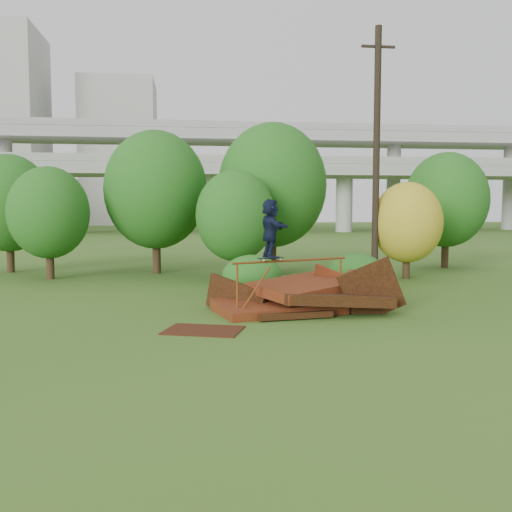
{
  "coord_description": "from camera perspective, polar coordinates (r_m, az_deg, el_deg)",
  "views": [
    {
      "loc": [
        -2.76,
        -14.38,
        2.94
      ],
      "look_at": [
        -0.8,
        2.0,
        1.6
      ],
      "focal_mm": 40.0,
      "sensor_mm": 36.0,
      "label": 1
    }
  ],
  "objects": [
    {
      "name": "tree_3",
      "position": [
        26.65,
        1.65,
        7.07
      ],
      "size": [
        5.02,
        5.02,
        6.96
      ],
      "color": "black",
      "rests_on": "ground"
    },
    {
      "name": "grind_rail",
      "position": [
        16.34,
        3.58,
        -1.52
      ],
      "size": [
        3.54,
        1.53,
        1.52
      ],
      "color": "brown",
      "rests_on": "ground"
    },
    {
      "name": "building_right",
      "position": [
        117.65,
        -13.46,
        9.9
      ],
      "size": [
        14.0,
        14.0,
        28.0
      ],
      "primitive_type": "cube",
      "color": "#9E9E99",
      "rests_on": "ground"
    },
    {
      "name": "tree_2",
      "position": [
        23.26,
        -2.07,
        4.04
      ],
      "size": [
        3.24,
        3.24,
        4.57
      ],
      "color": "black",
      "rests_on": "ground"
    },
    {
      "name": "ground",
      "position": [
        14.93,
        3.99,
        -6.72
      ],
      "size": [
        240.0,
        240.0,
        0.0
      ],
      "primitive_type": "plane",
      "color": "#2D5116",
      "rests_on": "ground"
    },
    {
      "name": "tree_4",
      "position": [
        25.1,
        14.88,
        3.25
      ],
      "size": [
        2.99,
        2.99,
        4.12
      ],
      "color": "black",
      "rests_on": "ground"
    },
    {
      "name": "freeway_overpass",
      "position": [
        77.7,
        -4.83,
        10.07
      ],
      "size": [
        160.0,
        15.0,
        13.7
      ],
      "color": "gray",
      "rests_on": "ground"
    },
    {
      "name": "tree_0",
      "position": [
        25.6,
        -20.02,
        4.09
      ],
      "size": [
        3.38,
        3.38,
        4.77
      ],
      "color": "black",
      "rests_on": "ground"
    },
    {
      "name": "utility_pole",
      "position": [
        24.39,
        11.95,
        10.02
      ],
      "size": [
        1.4,
        0.28,
        10.39
      ],
      "color": "black",
      "rests_on": "ground"
    },
    {
      "name": "tree_5",
      "position": [
        30.38,
        18.5,
        5.34
      ],
      "size": [
        4.15,
        4.15,
        5.83
      ],
      "color": "black",
      "rests_on": "ground"
    },
    {
      "name": "shrub_right",
      "position": [
        20.11,
        9.98,
        -1.77
      ],
      "size": [
        2.03,
        1.86,
        1.44
      ],
      "primitive_type": "ellipsoid",
      "color": "#1A5616",
      "rests_on": "ground"
    },
    {
      "name": "tree_6",
      "position": [
        29.12,
        -23.5,
        4.88
      ],
      "size": [
        3.97,
        3.97,
        5.54
      ],
      "color": "black",
      "rests_on": "ground"
    },
    {
      "name": "flat_plate",
      "position": [
        14.04,
        -5.29,
        -7.4
      ],
      "size": [
        2.14,
        1.8,
        0.03
      ],
      "primitive_type": "cube",
      "rotation": [
        0.0,
        0.0,
        -0.31
      ],
      "color": "#3A190C",
      "rests_on": "ground"
    },
    {
      "name": "shrub_left",
      "position": [
        19.36,
        -0.4,
        -1.97
      ],
      "size": [
        2.05,
        1.9,
        1.42
      ],
      "primitive_type": "ellipsoid",
      "color": "#1A5616",
      "rests_on": "ground"
    },
    {
      "name": "skateboard",
      "position": [
        15.93,
        1.46,
        -0.23
      ],
      "size": [
        0.78,
        0.48,
        0.08
      ],
      "rotation": [
        0.0,
        0.0,
        0.4
      ],
      "color": "black",
      "rests_on": "grind_rail"
    },
    {
      "name": "scrap_pile",
      "position": [
        16.49,
        4.69,
        -4.22
      ],
      "size": [
        5.66,
        3.23,
        1.98
      ],
      "color": "#4B1D0D",
      "rests_on": "ground"
    },
    {
      "name": "tree_1",
      "position": [
        26.77,
        -10.0,
        6.52
      ],
      "size": [
        4.73,
        4.73,
        6.58
      ],
      "color": "black",
      "rests_on": "ground"
    },
    {
      "name": "skater",
      "position": [
        15.88,
        1.46,
        2.78
      ],
      "size": [
        0.8,
        1.59,
        1.64
      ],
      "primitive_type": "imported",
      "rotation": [
        0.0,
        0.0,
        1.79
      ],
      "color": "black",
      "rests_on": "skateboard"
    }
  ]
}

